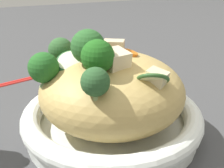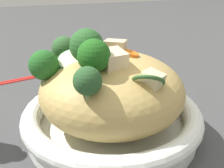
{
  "view_description": "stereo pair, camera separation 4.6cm",
  "coord_description": "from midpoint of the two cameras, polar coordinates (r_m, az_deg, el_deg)",
  "views": [
    {
      "loc": [
        0.39,
        -0.16,
        0.27
      ],
      "look_at": [
        0.0,
        0.0,
        0.09
      ],
      "focal_mm": 46.17,
      "sensor_mm": 36.0,
      "label": 1
    },
    {
      "loc": [
        0.4,
        -0.11,
        0.27
      ],
      "look_at": [
        0.0,
        0.0,
        0.09
      ],
      "focal_mm": 46.17,
      "sensor_mm": 36.0,
      "label": 2
    }
  ],
  "objects": [
    {
      "name": "serving_bowl",
      "position": [
        0.49,
        -2.71,
        -7.01
      ],
      "size": [
        0.3,
        0.3,
        0.05
      ],
      "color": "white",
      "rests_on": "ground_plane"
    },
    {
      "name": "broccoli_florets",
      "position": [
        0.42,
        -10.24,
        4.9
      ],
      "size": [
        0.19,
        0.13,
        0.09
      ],
      "color": "#96AE6F",
      "rests_on": "serving_bowl"
    },
    {
      "name": "chopsticks_pair",
      "position": [
        0.73,
        -20.48,
        0.49
      ],
      "size": [
        0.07,
        0.22,
        0.01
      ],
      "color": "red",
      "rests_on": "ground_plane"
    },
    {
      "name": "noodle_heap",
      "position": [
        0.46,
        -2.82,
        -1.39
      ],
      "size": [
        0.23,
        0.23,
        0.12
      ],
      "color": "tan",
      "rests_on": "serving_bowl"
    },
    {
      "name": "zucchini_slices",
      "position": [
        0.44,
        -7.27,
        3.55
      ],
      "size": [
        0.2,
        0.15,
        0.04
      ],
      "color": "beige",
      "rests_on": "serving_bowl"
    },
    {
      "name": "chicken_chunks",
      "position": [
        0.42,
        -1.24,
        5.02
      ],
      "size": [
        0.14,
        0.08,
        0.04
      ],
      "color": "beige",
      "rests_on": "serving_bowl"
    },
    {
      "name": "ground_plane",
      "position": [
        0.5,
        -2.65,
        -9.54
      ],
      "size": [
        3.0,
        3.0,
        0.0
      ],
      "primitive_type": "plane",
      "color": "#3D3E3F"
    },
    {
      "name": "carrot_coins",
      "position": [
        0.46,
        -3.99,
        6.12
      ],
      "size": [
        0.09,
        0.08,
        0.03
      ],
      "color": "orange",
      "rests_on": "serving_bowl"
    }
  ]
}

